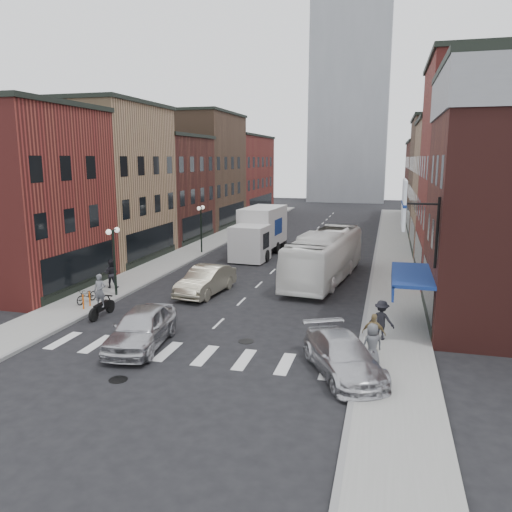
{
  "coord_description": "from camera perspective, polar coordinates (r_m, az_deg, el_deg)",
  "views": [
    {
      "loc": [
        7.87,
        -21.35,
        8.08
      ],
      "look_at": [
        0.92,
        4.83,
        2.74
      ],
      "focal_mm": 35.0,
      "sensor_mm": 36.0,
      "label": 1
    }
  ],
  "objects": [
    {
      "name": "sidewalk_right",
      "position": [
        44.09,
        15.44,
        0.28
      ],
      "size": [
        3.0,
        74.0,
        0.15
      ],
      "primitive_type": "cube",
      "color": "gray",
      "rests_on": "ground"
    },
    {
      "name": "bldg_right_far_a",
      "position": [
        56.83,
        22.32,
        8.38
      ],
      "size": [
        10.3,
        12.2,
        12.3
      ],
      "color": "brown",
      "rests_on": "ground"
    },
    {
      "name": "sedan_left_near",
      "position": [
        22.37,
        -12.95,
        -7.97
      ],
      "size": [
        2.64,
        5.27,
        1.72
      ],
      "primitive_type": "imported",
      "rotation": [
        0.0,
        0.0,
        0.12
      ],
      "color": "silver",
      "rests_on": "ground"
    },
    {
      "name": "distant_tower",
      "position": [
        101.09,
        10.91,
        20.59
      ],
      "size": [
        14.0,
        14.0,
        50.0
      ],
      "primitive_type": "cube",
      "color": "#9399A0",
      "rests_on": "ground"
    },
    {
      "name": "ped_right_b",
      "position": [
        21.34,
        13.32,
        -8.59
      ],
      "size": [
        1.04,
        0.64,
        1.66
      ],
      "primitive_type": "imported",
      "rotation": [
        0.0,
        0.0,
        2.98
      ],
      "color": "olive",
      "rests_on": "sidewalk_right"
    },
    {
      "name": "curb_left",
      "position": [
        46.54,
        -4.0,
        1.12
      ],
      "size": [
        0.2,
        74.0,
        0.16
      ],
      "primitive_type": "cube",
      "color": "gray",
      "rests_on": "ground"
    },
    {
      "name": "ped_right_c",
      "position": [
        20.14,
        13.14,
        -9.79
      ],
      "size": [
        0.96,
        0.84,
        1.66
      ],
      "primitive_type": "imported",
      "rotation": [
        0.0,
        0.0,
        3.61
      ],
      "color": "#4F5156",
      "rests_on": "sidewalk_right"
    },
    {
      "name": "bike_rack",
      "position": [
        28.44,
        -18.81,
        -4.81
      ],
      "size": [
        0.08,
        0.68,
        0.8
      ],
      "color": "#D8590C",
      "rests_on": "sidewalk_left"
    },
    {
      "name": "ped_left_solo",
      "position": [
        32.15,
        -16.22,
        -1.95
      ],
      "size": [
        0.96,
        0.7,
        1.78
      ],
      "primitive_type": "imported",
      "rotation": [
        0.0,
        0.0,
        3.39
      ],
      "color": "black",
      "rests_on": "sidewalk_left"
    },
    {
      "name": "transit_bus",
      "position": [
        33.58,
        7.86,
        -0.01
      ],
      "size": [
        4.16,
        12.03,
        3.28
      ],
      "primitive_type": "imported",
      "rotation": [
        0.0,
        0.0,
        -0.12
      ],
      "color": "white",
      "rests_on": "ground"
    },
    {
      "name": "bldg_left_far_b",
      "position": [
        74.01,
        -3.17,
        9.25
      ],
      "size": [
        10.3,
        16.2,
        11.3
      ],
      "color": "maroon",
      "rests_on": "ground"
    },
    {
      "name": "ground",
      "position": [
        24.15,
        -5.11,
        -8.45
      ],
      "size": [
        160.0,
        160.0,
        0.0
      ],
      "primitive_type": "plane",
      "color": "black",
      "rests_on": "ground"
    },
    {
      "name": "bldg_right_mid_a",
      "position": [
        36.07,
        26.58,
        8.51
      ],
      "size": [
        10.3,
        10.2,
        14.3
      ],
      "color": "maroon",
      "rests_on": "ground"
    },
    {
      "name": "sidewalk_left",
      "position": [
        47.02,
        -5.73,
        1.29
      ],
      "size": [
        3.0,
        74.0,
        0.15
      ],
      "primitive_type": "cube",
      "color": "gray",
      "rests_on": "ground"
    },
    {
      "name": "box_truck",
      "position": [
        41.99,
        0.4,
        2.74
      ],
      "size": [
        3.12,
        9.18,
        3.93
      ],
      "rotation": [
        0.0,
        0.0,
        -0.06
      ],
      "color": "silver",
      "rests_on": "ground"
    },
    {
      "name": "billboard_sign",
      "position": [
        21.95,
        16.77,
        5.59
      ],
      "size": [
        1.52,
        3.0,
        3.7
      ],
      "color": "black",
      "rests_on": "ground"
    },
    {
      "name": "ped_right_a",
      "position": [
        22.92,
        14.14,
        -7.1
      ],
      "size": [
        1.25,
        0.85,
        1.77
      ],
      "primitive_type": "imported",
      "rotation": [
        0.0,
        0.0,
        2.87
      ],
      "color": "black",
      "rests_on": "sidewalk_right"
    },
    {
      "name": "bldg_left_near",
      "position": [
        34.6,
        -26.7,
        5.95
      ],
      "size": [
        10.3,
        9.2,
        11.3
      ],
      "color": "maroon",
      "rests_on": "ground"
    },
    {
      "name": "bldg_left_mid_a",
      "position": [
        42.15,
        -18.18,
        7.98
      ],
      "size": [
        10.3,
        10.2,
        12.3
      ],
      "color": "#A27E59",
      "rests_on": "ground"
    },
    {
      "name": "bldg_left_far_a",
      "position": [
        60.83,
        -7.31,
        9.71
      ],
      "size": [
        10.3,
        12.2,
        13.3
      ],
      "color": "brown",
      "rests_on": "ground"
    },
    {
      "name": "bldg_right_far_b",
      "position": [
        70.77,
        20.86,
        8.05
      ],
      "size": [
        10.3,
        16.2,
        10.3
      ],
      "color": "#431B18",
      "rests_on": "ground"
    },
    {
      "name": "crosswalk_stripes",
      "position": [
        21.54,
        -7.87,
        -10.99
      ],
      "size": [
        12.0,
        2.2,
        0.01
      ],
      "primitive_type": "cube",
      "color": "silver",
      "rests_on": "ground"
    },
    {
      "name": "curb_car",
      "position": [
        19.47,
        9.92,
        -11.19
      ],
      "size": [
        4.07,
        5.44,
        1.47
      ],
      "primitive_type": "imported",
      "rotation": [
        0.0,
        0.0,
        0.46
      ],
      "color": "silver",
      "rests_on": "ground"
    },
    {
      "name": "sedan_left_far",
      "position": [
        30.14,
        -5.75,
        -2.81
      ],
      "size": [
        2.38,
        5.27,
        1.68
      ],
      "primitive_type": "imported",
      "rotation": [
        0.0,
        0.0,
        -0.12
      ],
      "color": "#BFB79B",
      "rests_on": "ground"
    },
    {
      "name": "awning_blue",
      "position": [
        24.49,
        16.97,
        -2.21
      ],
      "size": [
        1.8,
        5.0,
        0.78
      ],
      "color": "navy",
      "rests_on": "ground"
    },
    {
      "name": "streetlamp_near",
      "position": [
        30.04,
        -15.94,
        0.81
      ],
      "size": [
        0.32,
        1.22,
        4.11
      ],
      "color": "black",
      "rests_on": "ground"
    },
    {
      "name": "motorcycle_rider",
      "position": [
        26.82,
        -17.34,
        -4.53
      ],
      "size": [
        0.64,
        2.24,
        2.28
      ],
      "rotation": [
        0.0,
        0.0,
        0.04
      ],
      "color": "black",
      "rests_on": "ground"
    },
    {
      "name": "curb_right",
      "position": [
        44.11,
        13.49,
        0.28
      ],
      "size": [
        0.2,
        74.0,
        0.16
      ],
      "primitive_type": "cube",
      "color": "gray",
      "rests_on": "ground"
    },
    {
      "name": "bldg_left_mid_b",
      "position": [
        50.87,
        -11.96,
        7.61
      ],
      "size": [
        10.3,
        10.2,
        10.3
      ],
      "color": "#431B18",
      "rests_on": "ground"
    },
    {
      "name": "bldg_right_mid_b",
      "position": [
        45.97,
        23.97,
        7.17
      ],
      "size": [
        10.3,
        10.2,
        11.3
      ],
      "color": "#A27E59",
      "rests_on": "ground"
    },
    {
      "name": "streetlamp_far",
      "position": [
        42.52,
        -6.3,
        4.1
      ],
      "size": [
        0.32,
        1.22,
        4.11
      ],
      "color": "black",
      "rests_on": "ground"
    },
    {
      "name": "parked_bicycle",
      "position": [
        29.34,
        -18.79,
        -4.3
      ],
      "size": [
        0.71,
        1.63,
        0.83
      ],
      "primitive_type": "imported",
      "rotation": [
        0.0,
        0.0,
        -0.1
      ],
      "color": "black",
      "rests_on": "sidewalk_left"
    }
  ]
}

